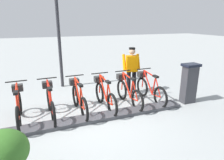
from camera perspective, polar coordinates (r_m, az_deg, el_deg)
name	(u,v)px	position (r m, az deg, el deg)	size (l,w,h in m)	color
ground_plane	(92,120)	(5.40, -5.84, -11.52)	(60.00, 60.00, 0.00)	#A5AAA9
dock_rail_base	(92,119)	(5.37, -5.86, -11.05)	(0.44, 5.50, 0.10)	#47474C
payment_kiosk	(189,83)	(6.72, 21.45, -0.73)	(0.36, 0.52, 1.28)	#38383D
bike_docked_0	(149,88)	(6.57, 10.82, -2.39)	(1.72, 0.54, 1.02)	black
bike_docked_1	(128,91)	(6.20, 4.66, -3.29)	(1.72, 0.54, 1.02)	black
bike_docked_2	(104,95)	(5.92, -2.19, -4.25)	(1.72, 0.54, 1.02)	black
bike_docked_3	(79,98)	(5.73, -9.64, -5.22)	(1.72, 0.54, 1.02)	black
bike_docked_4	(50,102)	(5.64, -17.47, -6.14)	(1.72, 0.54, 1.02)	black
bike_docked_5	(19,107)	(5.66, -25.43, -6.96)	(1.72, 0.54, 1.02)	black
worker_near_rack	(132,69)	(7.09, 5.70, 3.28)	(0.55, 0.68, 1.66)	white
lamp_post	(58,23)	(7.84, -15.42, 15.70)	(0.32, 0.32, 3.77)	#2D2D33
planter_bush	(4,157)	(3.64, -28.77, -19.03)	(0.76, 0.76, 0.97)	#59544C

